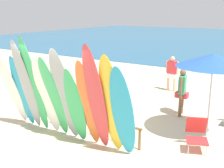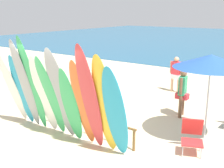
{
  "view_description": "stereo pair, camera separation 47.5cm",
  "coord_description": "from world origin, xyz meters",
  "views": [
    {
      "loc": [
        4.83,
        -5.64,
        3.33
      ],
      "look_at": [
        0.0,
        1.86,
        0.99
      ],
      "focal_mm": 45.0,
      "sensor_mm": 36.0,
      "label": 1
    },
    {
      "loc": [
        5.22,
        -5.37,
        3.33
      ],
      "look_at": [
        0.0,
        1.86,
        0.99
      ],
      "focal_mm": 45.0,
      "sensor_mm": 36.0,
      "label": 2
    }
  ],
  "objects": [
    {
      "name": "ground",
      "position": [
        0.0,
        14.0,
        0.0
      ],
      "size": [
        60.0,
        60.0,
        0.0
      ],
      "primitive_type": "plane",
      "color": "beige"
    },
    {
      "name": "surfboard_rack",
      "position": [
        0.0,
        0.0,
        0.49
      ],
      "size": [
        4.12,
        0.07,
        0.59
      ],
      "color": "brown",
      "rests_on": "ground"
    },
    {
      "name": "surfboard_white_0",
      "position": [
        -1.86,
        -0.63,
        1.14
      ],
      "size": [
        0.6,
        0.87,
        2.29
      ],
      "primitive_type": "ellipsoid",
      "rotation": [
        0.32,
        0.0,
        -0.06
      ],
      "color": "white",
      "rests_on": "ground"
    },
    {
      "name": "surfboard_teal_1",
      "position": [
        -1.48,
        -0.58,
        1.09
      ],
      "size": [
        0.51,
        0.7,
        2.17
      ],
      "primitive_type": "ellipsoid",
      "rotation": [
        0.28,
        0.0,
        0.04
      ],
      "color": "#289EC6",
      "rests_on": "ground"
    },
    {
      "name": "surfboard_grey_2",
      "position": [
        -1.19,
        -0.65,
        1.32
      ],
      "size": [
        0.5,
        0.79,
        2.63
      ],
      "primitive_type": "ellipsoid",
      "rotation": [
        0.26,
        0.0,
        -0.02
      ],
      "color": "#999EA3",
      "rests_on": "ground"
    },
    {
      "name": "surfboard_green_3",
      "position": [
        -0.9,
        -0.64,
        1.37
      ],
      "size": [
        0.55,
        0.78,
        2.73
      ],
      "primitive_type": "ellipsoid",
      "rotation": [
        0.25,
        0.0,
        -0.08
      ],
      "color": "#38B266",
      "rests_on": "ground"
    },
    {
      "name": "surfboard_white_4",
      "position": [
        -0.51,
        -0.59,
        1.13
      ],
      "size": [
        0.58,
        0.74,
        2.26
      ],
      "primitive_type": "ellipsoid",
      "rotation": [
        0.29,
        0.0,
        0.01
      ],
      "color": "white",
      "rests_on": "ground"
    },
    {
      "name": "surfboard_green_5",
      "position": [
        -0.22,
        -0.6,
        1.13
      ],
      "size": [
        0.64,
        0.84,
        2.27
      ],
      "primitive_type": "ellipsoid",
      "rotation": [
        0.31,
        0.0,
        -0.09
      ],
      "color": "#38B266",
      "rests_on": "ground"
    },
    {
      "name": "surfboard_grey_6",
      "position": [
        0.2,
        -0.64,
        1.26
      ],
      "size": [
        0.62,
        0.87,
        2.51
      ],
      "primitive_type": "ellipsoid",
      "rotation": [
        0.3,
        0.0,
        0.05
      ],
      "color": "#999EA3",
      "rests_on": "ground"
    },
    {
      "name": "surfboard_green_7",
      "position": [
        0.48,
        -0.59,
        1.02
      ],
      "size": [
        0.53,
        0.65,
        2.04
      ],
      "primitive_type": "ellipsoid",
      "rotation": [
        0.28,
        0.0,
        0.01
      ],
      "color": "#38B266",
      "rests_on": "ground"
    },
    {
      "name": "surfboard_orange_8",
      "position": [
        0.89,
        -0.59,
        1.14
      ],
      "size": [
        0.5,
        0.78,
        2.28
      ],
      "primitive_type": "ellipsoid",
      "rotation": [
        0.3,
        0.0,
        0.05
      ],
      "color": "orange",
      "rests_on": "ground"
    },
    {
      "name": "surfboard_red_9",
      "position": [
        1.19,
        -0.66,
        1.34
      ],
      "size": [
        0.48,
        0.84,
        2.68
      ],
      "primitive_type": "ellipsoid",
      "rotation": [
        0.28,
        0.0,
        0.01
      ],
      "color": "#D13D42",
      "rests_on": "ground"
    },
    {
      "name": "surfboard_yellow_10",
      "position": [
        1.55,
        -0.56,
        1.23
      ],
      "size": [
        0.56,
        0.71,
        2.46
      ],
      "primitive_type": "ellipsoid",
      "rotation": [
        0.26,
        0.0,
        0.03
      ],
      "color": "yellow",
      "rests_on": "ground"
    },
    {
      "name": "surfboard_teal_11",
      "position": [
        1.86,
        -0.58,
        1.12
      ],
      "size": [
        0.57,
        0.7,
        2.25
      ],
      "primitive_type": "ellipsoid",
      "rotation": [
        0.27,
        0.0,
        -0.0
      ],
      "color": "#289EC6",
      "rests_on": "ground"
    },
    {
      "name": "beachgoer_by_water",
      "position": [
        2.02,
        2.88,
        0.88
      ],
      "size": [
        0.4,
        0.58,
        1.54
      ],
      "rotation": [
        0.0,
        0.0,
        1.73
      ],
      "color": "brown",
      "rests_on": "ground"
    },
    {
      "name": "beachgoer_near_rack",
      "position": [
        0.7,
        5.43,
        0.86
      ],
      "size": [
        0.56,
        0.24,
        1.49
      ],
      "rotation": [
        0.0,
        0.0,
        6.17
      ],
      "color": "tan",
      "rests_on": "ground"
    },
    {
      "name": "beach_chair_blue",
      "position": [
        3.14,
        0.84,
        0.43
      ],
      "size": [
        0.73,
        0.84,
        0.81
      ],
      "rotation": [
        0.0,
        0.0,
        0.39
      ],
      "color": "#B7B7BC",
      "rests_on": "ground"
    },
    {
      "name": "beach_umbrella",
      "position": [
        3.18,
        1.68,
        2.1
      ],
      "size": [
        1.89,
        1.89,
        2.27
      ],
      "color": "silver",
      "rests_on": "ground"
    }
  ]
}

